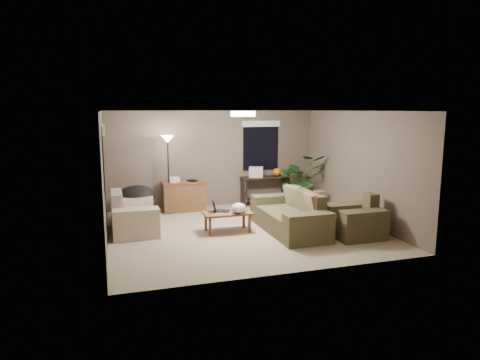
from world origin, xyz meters
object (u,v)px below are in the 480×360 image
object	(u,v)px
armchair	(355,222)
houseplant	(299,186)
loveseat	(133,217)
floor_lamp	(168,148)
coffee_table	(227,215)
console_table	(265,188)
papasan_chair	(137,200)
desk	(184,196)
main_sofa	(291,217)
cat_scratching_post	(319,202)

from	to	relation	value
armchair	houseplant	xyz separation A→B (m)	(0.10, 2.82, 0.24)
loveseat	armchair	size ratio (longest dim) A/B	1.60
loveseat	floor_lamp	xyz separation A→B (m)	(0.96, 1.34, 1.30)
coffee_table	console_table	size ratio (longest dim) A/B	0.77
papasan_chair	houseplant	distance (m)	4.20
coffee_table	armchair	bearing A→B (deg)	-24.11
desk	loveseat	bearing A→B (deg)	-133.19
main_sofa	houseplant	world-z (taller)	houseplant
armchair	console_table	world-z (taller)	armchair
floor_lamp	console_table	bearing A→B (deg)	4.93
desk	floor_lamp	xyz separation A→B (m)	(-0.39, -0.10, 1.22)
floor_lamp	cat_scratching_post	size ratio (longest dim) A/B	3.82
loveseat	console_table	world-z (taller)	loveseat
main_sofa	armchair	bearing A→B (deg)	-33.02
main_sofa	houseplant	bearing A→B (deg)	60.63
armchair	cat_scratching_post	size ratio (longest dim) A/B	2.00
cat_scratching_post	desk	bearing A→B (deg)	164.14
armchair	cat_scratching_post	bearing A→B (deg)	80.75
main_sofa	loveseat	xyz separation A→B (m)	(-3.17, 1.03, 0.00)
desk	cat_scratching_post	xyz separation A→B (m)	(3.27, -0.93, -0.16)
coffee_table	cat_scratching_post	xyz separation A→B (m)	(2.74, 1.19, -0.14)
loveseat	papasan_chair	distance (m)	0.93
desk	floor_lamp	distance (m)	1.28
loveseat	houseplant	distance (m)	4.49
floor_lamp	houseplant	distance (m)	3.56
loveseat	console_table	bearing A→B (deg)	23.70
coffee_table	loveseat	bearing A→B (deg)	160.22
armchair	desk	distance (m)	4.31
loveseat	houseplant	xyz separation A→B (m)	(4.35, 1.08, 0.24)
console_table	cat_scratching_post	world-z (taller)	console_table
papasan_chair	houseplant	world-z (taller)	houseplant
houseplant	cat_scratching_post	size ratio (longest dim) A/B	2.78
armchair	papasan_chair	bearing A→B (deg)	147.18
desk	console_table	size ratio (longest dim) A/B	0.85
floor_lamp	coffee_table	bearing A→B (deg)	-65.33
desk	console_table	xyz separation A→B (m)	(2.21, 0.12, 0.06)
coffee_table	console_table	xyz separation A→B (m)	(1.67, 2.24, 0.08)
main_sofa	console_table	xyz separation A→B (m)	(0.39, 2.59, 0.14)
armchair	desk	size ratio (longest dim) A/B	0.91
armchair	houseplant	world-z (taller)	houseplant
loveseat	desk	distance (m)	1.97
main_sofa	papasan_chair	xyz separation A→B (m)	(-3.01, 1.94, 0.17)
desk	papasan_chair	xyz separation A→B (m)	(-1.20, -0.53, 0.09)
loveseat	cat_scratching_post	distance (m)	4.65
armchair	coffee_table	distance (m)	2.60
loveseat	cat_scratching_post	bearing A→B (deg)	6.27
console_table	floor_lamp	size ratio (longest dim) A/B	0.68
armchair	floor_lamp	xyz separation A→B (m)	(-3.30, 3.08, 1.30)
main_sofa	coffee_table	bearing A→B (deg)	164.65
papasan_chair	houseplant	bearing A→B (deg)	2.41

